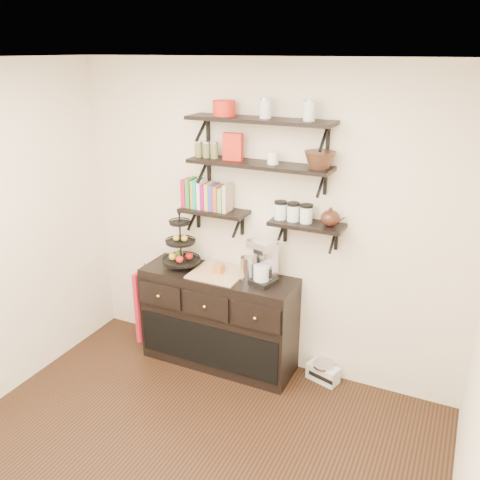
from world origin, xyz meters
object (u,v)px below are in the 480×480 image
Objects in this scene: fruit_stand at (181,249)px; radio at (323,372)px; sideboard at (219,319)px; coffee_maker at (264,262)px.

fruit_stand reaches higher than radio.
sideboard is 2.80× the size of fruit_stand.
coffee_maker is (0.79, 0.02, 0.01)m from fruit_stand.
sideboard is at bearing -158.86° from coffee_maker.
radio is at bearing 28.57° from coffee_maker.
coffee_maker is at bearing 1.65° from fruit_stand.
sideboard is at bearing -0.55° from fruit_stand.
coffee_maker is at bearing 3.58° from sideboard.
fruit_stand is at bearing -160.79° from coffee_maker.
coffee_maker reaches higher than radio.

